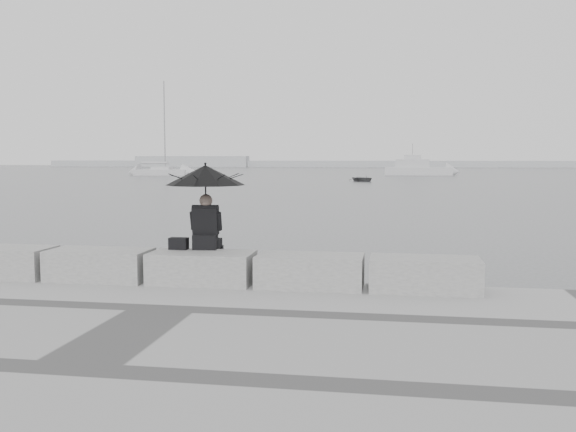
% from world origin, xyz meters
% --- Properties ---
extents(ground, '(360.00, 360.00, 0.00)m').
position_xyz_m(ground, '(0.00, 0.00, 0.00)').
color(ground, '#45484A').
rests_on(ground, ground).
extents(stone_block_far_left, '(1.60, 0.80, 0.50)m').
position_xyz_m(stone_block_far_left, '(-3.40, -0.45, 0.75)').
color(stone_block_far_left, slate).
rests_on(stone_block_far_left, promenade).
extents(stone_block_left, '(1.60, 0.80, 0.50)m').
position_xyz_m(stone_block_left, '(-1.70, -0.45, 0.75)').
color(stone_block_left, slate).
rests_on(stone_block_left, promenade).
extents(stone_block_centre, '(1.60, 0.80, 0.50)m').
position_xyz_m(stone_block_centre, '(0.00, -0.45, 0.75)').
color(stone_block_centre, slate).
rests_on(stone_block_centre, promenade).
extents(stone_block_right, '(1.60, 0.80, 0.50)m').
position_xyz_m(stone_block_right, '(1.70, -0.45, 0.75)').
color(stone_block_right, slate).
rests_on(stone_block_right, promenade).
extents(stone_block_far_right, '(1.60, 0.80, 0.50)m').
position_xyz_m(stone_block_far_right, '(3.40, -0.45, 0.75)').
color(stone_block_far_right, slate).
rests_on(stone_block_far_right, promenade).
extents(seated_person, '(1.27, 1.27, 1.39)m').
position_xyz_m(seated_person, '(-0.04, -0.09, 2.03)').
color(seated_person, black).
rests_on(seated_person, stone_block_centre).
extents(bag, '(0.29, 0.17, 0.19)m').
position_xyz_m(bag, '(-0.46, -0.21, 1.09)').
color(bag, black).
rests_on(bag, stone_block_centre).
extents(distant_landmass, '(180.00, 8.00, 2.80)m').
position_xyz_m(distant_landmass, '(-8.14, 154.51, 0.90)').
color(distant_landmass, '#A7AAAC').
rests_on(distant_landmass, ground).
extents(sailboat_left, '(7.66, 2.77, 12.90)m').
position_xyz_m(sailboat_left, '(-28.85, 74.22, 0.53)').
color(sailboat_left, '#BDBDC0').
rests_on(sailboat_left, ground).
extents(motor_cruiser, '(9.32, 3.36, 4.50)m').
position_xyz_m(motor_cruiser, '(6.05, 81.48, 0.89)').
color(motor_cruiser, '#BDBDC0').
rests_on(motor_cruiser, ground).
extents(dinghy, '(3.43, 3.05, 0.55)m').
position_xyz_m(dinghy, '(-0.39, 56.29, 0.28)').
color(dinghy, slate).
rests_on(dinghy, ground).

